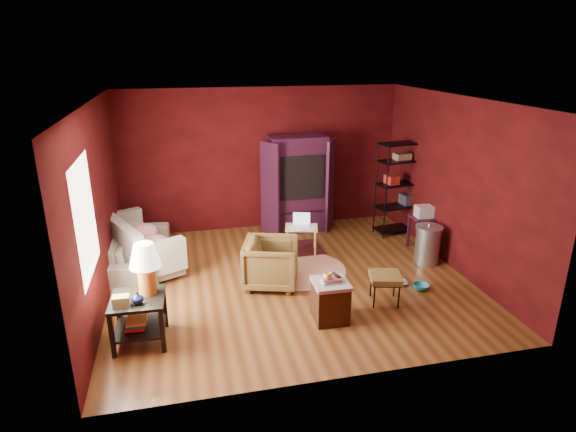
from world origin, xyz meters
name	(u,v)px	position (x,y,z in m)	size (l,w,h in m)	color
room	(289,195)	(-0.04, -0.01, 1.40)	(5.54, 5.04, 2.84)	brown
sofa	(139,244)	(-2.36, 1.05, 0.39)	(2.02, 0.59, 0.79)	#9D9688
armchair	(271,261)	(-0.34, -0.12, 0.41)	(0.79, 0.74, 0.81)	black
pet_bowl_steel	(401,278)	(1.62, -0.58, 0.12)	(0.23, 0.06, 0.23)	#ADAFB4
pet_bowl_turquoise	(421,282)	(1.87, -0.78, 0.12)	(0.25, 0.08, 0.25)	teal
vase	(137,298)	(-2.21, -1.39, 0.68)	(0.15, 0.15, 0.15)	#0D1743
mug	(327,275)	(0.17, -1.33, 0.69)	(0.11, 0.09, 0.11)	#F7DD78
side_table	(142,284)	(-2.16, -1.19, 0.76)	(0.66, 0.66, 1.27)	black
sofa_cushions	(137,245)	(-2.39, 1.02, 0.40)	(1.49, 2.09, 0.82)	#9D9688
hamper	(330,300)	(0.24, -1.30, 0.30)	(0.48, 0.48, 0.66)	#41210F
footstool	(385,278)	(1.15, -1.02, 0.38)	(0.52, 0.52, 0.44)	black
rug_round	(301,270)	(0.24, 0.28, 0.01)	(1.53, 1.53, 0.01)	beige
rug_oriental	(292,249)	(0.30, 1.14, 0.01)	(1.10, 0.75, 0.01)	#501515
laptop_desk	(301,229)	(0.43, 1.01, 0.44)	(0.65, 0.55, 0.70)	#FFE474
tv_armoire	(297,182)	(0.63, 2.12, 0.99)	(1.50, 0.80, 1.90)	#340F24
wire_shelving	(401,184)	(2.54, 1.52, 1.00)	(0.94, 0.51, 1.82)	black
small_stand	(424,217)	(2.60, 0.64, 0.62)	(0.43, 0.43, 0.83)	#340F24
trash_can	(428,244)	(2.41, 0.09, 0.33)	(0.57, 0.57, 0.71)	#ABB1B3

